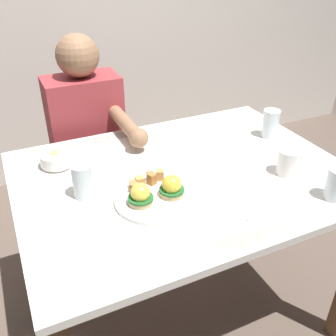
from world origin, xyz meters
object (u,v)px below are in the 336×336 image
(dining_table, at_px, (184,197))
(fork, at_px, (247,208))
(fruit_bowl, at_px, (57,159))
(diner_person, at_px, (90,139))
(water_glass_near, at_px, (83,183))
(water_glass_extra, at_px, (336,186))
(eggs_benedict_plate, at_px, (155,194))
(water_glass_far, at_px, (270,125))
(coffee_mug, at_px, (289,161))

(dining_table, bearing_deg, fork, -72.67)
(fruit_bowl, height_order, fork, fruit_bowl)
(fork, bearing_deg, diner_person, 108.34)
(water_glass_near, xyz_separation_m, water_glass_extra, (0.75, -0.36, -0.00))
(eggs_benedict_plate, height_order, water_glass_extra, water_glass_extra)
(water_glass_near, height_order, water_glass_extra, water_glass_near)
(dining_table, relative_size, water_glass_extra, 10.89)
(water_glass_extra, bearing_deg, water_glass_near, 154.09)
(eggs_benedict_plate, bearing_deg, water_glass_extra, -23.63)
(water_glass_near, bearing_deg, eggs_benedict_plate, -31.56)
(water_glass_near, relative_size, water_glass_extra, 1.08)
(diner_person, bearing_deg, water_glass_near, -105.57)
(water_glass_near, height_order, diner_person, diner_person)
(dining_table, relative_size, diner_person, 1.05)
(fork, bearing_deg, eggs_benedict_plate, 146.52)
(eggs_benedict_plate, bearing_deg, fruit_bowl, 124.57)
(dining_table, relative_size, water_glass_far, 9.88)
(dining_table, relative_size, fruit_bowl, 10.00)
(dining_table, distance_m, water_glass_near, 0.40)
(diner_person, bearing_deg, eggs_benedict_plate, -86.66)
(water_glass_near, relative_size, water_glass_far, 0.98)
(eggs_benedict_plate, relative_size, fork, 2.05)
(water_glass_far, bearing_deg, fruit_bowl, 171.53)
(fruit_bowl, xyz_separation_m, water_glass_extra, (0.79, -0.60, 0.02))
(fork, distance_m, diner_person, 0.93)
(coffee_mug, bearing_deg, fruit_bowl, 151.61)
(water_glass_far, height_order, water_glass_extra, water_glass_far)
(eggs_benedict_plate, height_order, coffee_mug, coffee_mug)
(eggs_benedict_plate, xyz_separation_m, diner_person, (-0.04, 0.71, -0.11))
(fruit_bowl, relative_size, water_glass_near, 1.01)
(dining_table, bearing_deg, water_glass_extra, -42.47)
(fork, bearing_deg, water_glass_far, 45.21)
(eggs_benedict_plate, bearing_deg, coffee_mug, -5.34)
(coffee_mug, relative_size, water_glass_near, 0.94)
(water_glass_near, xyz_separation_m, diner_person, (0.16, 0.59, -0.14))
(coffee_mug, height_order, water_glass_extra, water_glass_extra)
(eggs_benedict_plate, height_order, water_glass_far, water_glass_far)
(water_glass_far, distance_m, diner_person, 0.85)
(coffee_mug, distance_m, fork, 0.29)
(diner_person, bearing_deg, fork, -71.66)
(fruit_bowl, bearing_deg, eggs_benedict_plate, -55.43)
(eggs_benedict_plate, relative_size, diner_person, 0.24)
(eggs_benedict_plate, distance_m, water_glass_near, 0.24)
(water_glass_extra, xyz_separation_m, diner_person, (-0.58, 0.95, -0.14))
(coffee_mug, xyz_separation_m, water_glass_far, (0.13, 0.28, 0.00))
(dining_table, height_order, water_glass_far, water_glass_far)
(coffee_mug, bearing_deg, diner_person, 125.88)
(fork, bearing_deg, coffee_mug, 24.36)
(fruit_bowl, xyz_separation_m, fork, (0.50, -0.53, -0.03))
(dining_table, xyz_separation_m, water_glass_far, (0.48, 0.12, 0.16))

